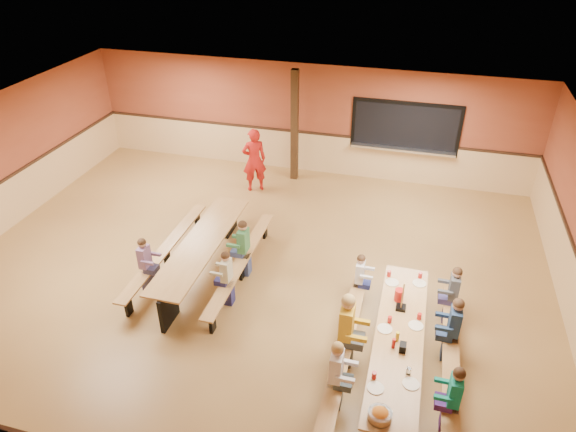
# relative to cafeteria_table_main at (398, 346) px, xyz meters

# --- Properties ---
(ground) EXTENTS (12.00, 12.00, 0.00)m
(ground) POSITION_rel_cafeteria_table_main_xyz_m (-3.09, 1.77, -0.53)
(ground) COLOR olive
(ground) RESTS_ON ground
(room_envelope) EXTENTS (12.04, 10.04, 3.02)m
(room_envelope) POSITION_rel_cafeteria_table_main_xyz_m (-3.09, 1.77, 0.16)
(room_envelope) COLOR brown
(room_envelope) RESTS_ON ground
(kitchen_pass_through) EXTENTS (2.78, 0.28, 1.38)m
(kitchen_pass_through) POSITION_rel_cafeteria_table_main_xyz_m (-0.49, 6.73, 0.96)
(kitchen_pass_through) COLOR black
(kitchen_pass_through) RESTS_ON ground
(structural_post) EXTENTS (0.18, 0.18, 3.00)m
(structural_post) POSITION_rel_cafeteria_table_main_xyz_m (-3.29, 6.17, 0.97)
(structural_post) COLOR black
(structural_post) RESTS_ON ground
(cafeteria_table_main) EXTENTS (1.91, 3.70, 0.74)m
(cafeteria_table_main) POSITION_rel_cafeteria_table_main_xyz_m (0.00, 0.00, 0.00)
(cafeteria_table_main) COLOR #AC7B44
(cafeteria_table_main) RESTS_ON ground
(cafeteria_table_second) EXTENTS (1.91, 3.70, 0.74)m
(cafeteria_table_second) POSITION_rel_cafeteria_table_main_xyz_m (-4.02, 1.61, 0.00)
(cafeteria_table_second) COLOR #AC7B44
(cafeteria_table_second) RESTS_ON ground
(seated_child_white_left) EXTENTS (0.38, 0.31, 1.24)m
(seated_child_white_left) POSITION_rel_cafeteria_table_main_xyz_m (-0.83, -0.91, 0.09)
(seated_child_white_left) COLOR white
(seated_child_white_left) RESTS_ON ground
(seated_adult_yellow) EXTENTS (0.46, 0.37, 1.39)m
(seated_adult_yellow) POSITION_rel_cafeteria_table_main_xyz_m (-0.83, -0.04, 0.17)
(seated_adult_yellow) COLOR gold
(seated_adult_yellow) RESTS_ON ground
(seated_child_grey_left) EXTENTS (0.32, 0.26, 1.11)m
(seated_child_grey_left) POSITION_rel_cafeteria_table_main_xyz_m (-0.83, 1.45, 0.03)
(seated_child_grey_left) COLOR silver
(seated_child_grey_left) RESTS_ON ground
(seated_child_teal_right) EXTENTS (0.36, 0.30, 1.19)m
(seated_child_teal_right) POSITION_rel_cafeteria_table_main_xyz_m (0.83, -0.89, 0.07)
(seated_child_teal_right) COLOR #118B74
(seated_child_teal_right) RESTS_ON ground
(seated_child_navy_right) EXTENTS (0.38, 0.31, 1.24)m
(seated_child_navy_right) POSITION_rel_cafeteria_table_main_xyz_m (0.83, 0.49, 0.09)
(seated_child_navy_right) COLOR navy
(seated_child_navy_right) RESTS_ON ground
(seated_child_char_right) EXTENTS (0.36, 0.29, 1.18)m
(seated_child_char_right) POSITION_rel_cafeteria_table_main_xyz_m (0.83, 1.41, 0.07)
(seated_child_char_right) COLOR #45494E
(seated_child_char_right) RESTS_ON ground
(seated_child_purple_sec) EXTENTS (0.35, 0.28, 1.16)m
(seated_child_purple_sec) POSITION_rel_cafeteria_table_main_xyz_m (-4.84, 0.82, 0.05)
(seated_child_purple_sec) COLOR #866193
(seated_child_purple_sec) RESTS_ON ground
(seated_child_green_sec) EXTENTS (0.38, 0.31, 1.23)m
(seated_child_green_sec) POSITION_rel_cafeteria_table_main_xyz_m (-3.19, 1.78, 0.09)
(seated_child_green_sec) COLOR #3B7C48
(seated_child_green_sec) RESTS_ON ground
(seated_child_tan_sec) EXTENTS (0.34, 0.28, 1.15)m
(seated_child_tan_sec) POSITION_rel_cafeteria_table_main_xyz_m (-3.19, 0.84, 0.05)
(seated_child_tan_sec) COLOR beige
(seated_child_tan_sec) RESTS_ON ground
(standing_woman) EXTENTS (0.74, 0.66, 1.70)m
(standing_woman) POSITION_rel_cafeteria_table_main_xyz_m (-4.13, 5.27, 0.32)
(standing_woman) COLOR red
(standing_woman) RESTS_ON ground
(punch_pitcher) EXTENTS (0.16, 0.16, 0.22)m
(punch_pitcher) POSITION_rel_cafeteria_table_main_xyz_m (-0.09, 0.86, 0.32)
(punch_pitcher) COLOR red
(punch_pitcher) RESTS_ON cafeteria_table_main
(chip_bowl) EXTENTS (0.32, 0.32, 0.15)m
(chip_bowl) POSITION_rel_cafeteria_table_main_xyz_m (-0.13, -1.58, 0.29)
(chip_bowl) COLOR orange
(chip_bowl) RESTS_ON cafeteria_table_main
(napkin_dispenser) EXTENTS (0.10, 0.14, 0.13)m
(napkin_dispenser) POSITION_rel_cafeteria_table_main_xyz_m (0.07, -0.29, 0.28)
(napkin_dispenser) COLOR black
(napkin_dispenser) RESTS_ON cafeteria_table_main
(condiment_mustard) EXTENTS (0.06, 0.06, 0.17)m
(condiment_mustard) POSITION_rel_cafeteria_table_main_xyz_m (-0.03, -0.10, 0.30)
(condiment_mustard) COLOR yellow
(condiment_mustard) RESTS_ON cafeteria_table_main
(condiment_ketchup) EXTENTS (0.06, 0.06, 0.17)m
(condiment_ketchup) POSITION_rel_cafeteria_table_main_xyz_m (-0.07, -0.26, 0.30)
(condiment_ketchup) COLOR #B2140F
(condiment_ketchup) RESTS_ON cafeteria_table_main
(table_paddle) EXTENTS (0.16, 0.16, 0.56)m
(table_paddle) POSITION_rel_cafeteria_table_main_xyz_m (-0.03, 0.65, 0.35)
(table_paddle) COLOR black
(table_paddle) RESTS_ON cafeteria_table_main
(place_settings) EXTENTS (0.65, 3.30, 0.11)m
(place_settings) POSITION_rel_cafeteria_table_main_xyz_m (0.00, 0.00, 0.27)
(place_settings) COLOR beige
(place_settings) RESTS_ON cafeteria_table_main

